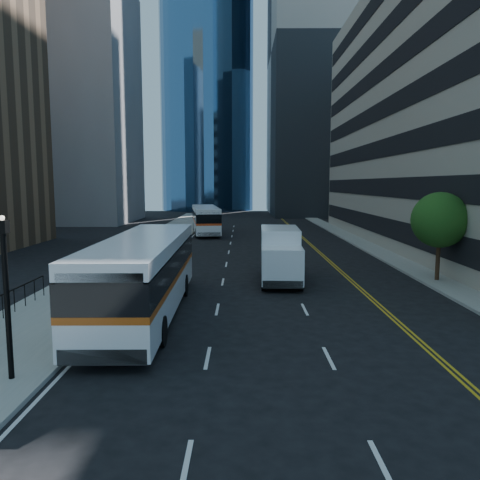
{
  "coord_description": "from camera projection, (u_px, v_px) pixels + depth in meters",
  "views": [
    {
      "loc": [
        -2.35,
        -18.85,
        5.71
      ],
      "look_at": [
        -2.48,
        5.32,
        2.8
      ],
      "focal_mm": 35.0,
      "sensor_mm": 36.0,
      "label": 1
    }
  ],
  "objects": [
    {
      "name": "midrise_west",
      "position": [
        69.0,
        104.0,
        69.06
      ],
      "size": [
        18.0,
        18.0,
        35.0
      ],
      "primitive_type": "cube",
      "color": "gray",
      "rests_on": "ground"
    },
    {
      "name": "sidewalk_west",
      "position": [
        156.0,
        244.0,
        44.25
      ],
      "size": [
        5.0,
        90.0,
        0.15
      ],
      "primitive_type": "cube",
      "color": "gray",
      "rests_on": "ground"
    },
    {
      "name": "bus_rear",
      "position": [
        205.0,
        219.0,
        53.68
      ],
      "size": [
        4.24,
        12.26,
        3.1
      ],
      "rotation": [
        0.0,
        0.0,
        0.14
      ],
      "color": "white",
      "rests_on": "ground"
    },
    {
      "name": "office_tower_north",
      "position": [
        351.0,
        53.0,
        87.18
      ],
      "size": [
        30.0,
        28.0,
        60.0
      ],
      "primitive_type": "cube",
      "color": "gray",
      "rests_on": "ground"
    },
    {
      "name": "street_tree",
      "position": [
        440.0,
        220.0,
        26.84
      ],
      "size": [
        3.2,
        3.2,
        5.1
      ],
      "color": "#332114",
      "rests_on": "sidewalk_east"
    },
    {
      "name": "bus_front",
      "position": [
        144.0,
        273.0,
        20.21
      ],
      "size": [
        3.08,
        13.3,
        3.42
      ],
      "rotation": [
        0.0,
        0.0,
        0.01
      ],
      "color": "white",
      "rests_on": "ground"
    },
    {
      "name": "lamp_post",
      "position": [
        6.0,
        291.0,
        13.15
      ],
      "size": [
        0.28,
        0.28,
        4.56
      ],
      "color": "black",
      "rests_on": "sidewalk_west"
    },
    {
      "name": "box_truck",
      "position": [
        280.0,
        254.0,
        27.4
      ],
      "size": [
        2.44,
        6.51,
        3.08
      ],
      "rotation": [
        0.0,
        0.0,
        -0.04
      ],
      "color": "white",
      "rests_on": "ground"
    },
    {
      "name": "sidewalk_east",
      "position": [
        362.0,
        244.0,
        44.15
      ],
      "size": [
        2.0,
        90.0,
        0.15
      ],
      "primitive_type": "cube",
      "color": "gray",
      "rests_on": "ground"
    },
    {
      "name": "ground",
      "position": [
        299.0,
        322.0,
        19.38
      ],
      "size": [
        160.0,
        160.0,
        0.0
      ],
      "primitive_type": "plane",
      "color": "black",
      "rests_on": "ground"
    },
    {
      "name": "glass_tower",
      "position": [
        206.0,
        21.0,
        99.04
      ],
      "size": [
        20.0,
        20.0,
        80.0
      ],
      "primitive_type": "cylinder",
      "color": "#305781",
      "rests_on": "ground"
    }
  ]
}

